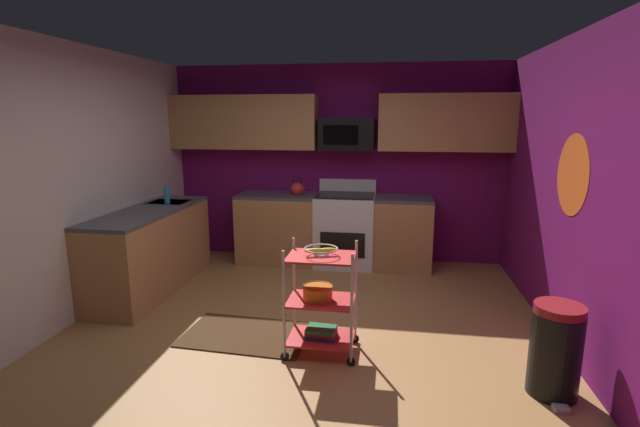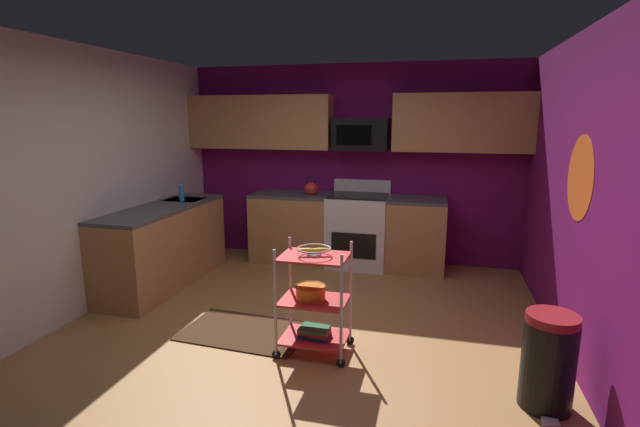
# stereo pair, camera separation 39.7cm
# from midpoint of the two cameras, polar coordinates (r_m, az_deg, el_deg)

# --- Properties ---
(floor) EXTENTS (4.40, 4.80, 0.04)m
(floor) POSITION_cam_midpoint_polar(r_m,az_deg,el_deg) (4.30, 0.29, -14.93)
(floor) COLOR #A87542
(floor) RESTS_ON ground
(wall_back) EXTENTS (4.52, 0.06, 2.60)m
(wall_back) POSITION_cam_midpoint_polar(r_m,az_deg,el_deg) (6.26, 5.75, 6.09)
(wall_back) COLOR #6B1156
(wall_back) RESTS_ON ground
(wall_left) EXTENTS (0.06, 4.80, 2.60)m
(wall_left) POSITION_cam_midpoint_polar(r_m,az_deg,el_deg) (4.93, -25.80, 3.46)
(wall_left) COLOR silver
(wall_left) RESTS_ON ground
(wall_right) EXTENTS (0.06, 4.80, 2.60)m
(wall_right) POSITION_cam_midpoint_polar(r_m,az_deg,el_deg) (3.99, 33.12, 1.04)
(wall_right) COLOR #6B1156
(wall_right) RESTS_ON ground
(wall_flower_decal) EXTENTS (0.00, 0.67, 0.67)m
(wall_flower_decal) POSITION_cam_midpoint_polar(r_m,az_deg,el_deg) (4.21, 31.83, 3.71)
(wall_flower_decal) COLOR #E5591E
(counter_run) EXTENTS (3.46, 2.48, 0.92)m
(counter_run) POSITION_cam_midpoint_polar(r_m,az_deg,el_deg) (5.76, -3.86, -2.82)
(counter_run) COLOR #B27F4C
(counter_run) RESTS_ON ground
(oven_range) EXTENTS (0.76, 0.65, 1.10)m
(oven_range) POSITION_cam_midpoint_polar(r_m,az_deg,el_deg) (6.05, 6.60, -2.02)
(oven_range) COLOR white
(oven_range) RESTS_ON ground
(upper_cabinets) EXTENTS (4.40, 0.33, 0.70)m
(upper_cabinets) POSITION_cam_midpoint_polar(r_m,az_deg,el_deg) (6.04, 5.24, 11.13)
(upper_cabinets) COLOR #B27F4C
(microwave) EXTENTS (0.70, 0.39, 0.40)m
(microwave) POSITION_cam_midpoint_polar(r_m,az_deg,el_deg) (5.99, 7.01, 9.65)
(microwave) COLOR black
(rolling_cart) EXTENTS (0.60, 0.41, 0.91)m
(rolling_cart) POSITION_cam_midpoint_polar(r_m,az_deg,el_deg) (3.82, 2.30, -10.67)
(rolling_cart) COLOR silver
(rolling_cart) RESTS_ON ground
(fruit_bowl) EXTENTS (0.27, 0.27, 0.07)m
(fruit_bowl) POSITION_cam_midpoint_polar(r_m,az_deg,el_deg) (3.68, 2.35, -4.57)
(fruit_bowl) COLOR silver
(fruit_bowl) RESTS_ON rolling_cart
(mixing_bowl_large) EXTENTS (0.25, 0.25, 0.11)m
(mixing_bowl_large) POSITION_cam_midpoint_polar(r_m,az_deg,el_deg) (3.80, 1.87, -9.72)
(mixing_bowl_large) COLOR orange
(mixing_bowl_large) RESTS_ON rolling_cart
(book_stack) EXTENTS (0.26, 0.19, 0.08)m
(book_stack) POSITION_cam_midpoint_polar(r_m,az_deg,el_deg) (3.94, 2.26, -14.48)
(book_stack) COLOR #1E4C8C
(book_stack) RESTS_ON rolling_cart
(kettle) EXTENTS (0.21, 0.18, 0.26)m
(kettle) POSITION_cam_midpoint_polar(r_m,az_deg,el_deg) (6.06, 0.78, 3.08)
(kettle) COLOR red
(kettle) RESTS_ON counter_run
(dish_soap_bottle) EXTENTS (0.06, 0.06, 0.20)m
(dish_soap_bottle) POSITION_cam_midpoint_polar(r_m,az_deg,el_deg) (5.76, -14.85, 2.45)
(dish_soap_bottle) COLOR #2D8CBF
(dish_soap_bottle) RESTS_ON counter_run
(trash_can) EXTENTS (0.34, 0.42, 0.66)m
(trash_can) POSITION_cam_midpoint_polar(r_m,az_deg,el_deg) (3.63, 29.34, -15.71)
(trash_can) COLOR black
(trash_can) RESTS_ON ground
(floor_rug) EXTENTS (1.14, 0.76, 0.01)m
(floor_rug) POSITION_cam_midpoint_polar(r_m,az_deg,el_deg) (4.35, -6.62, -14.28)
(floor_rug) COLOR #472D19
(floor_rug) RESTS_ON ground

